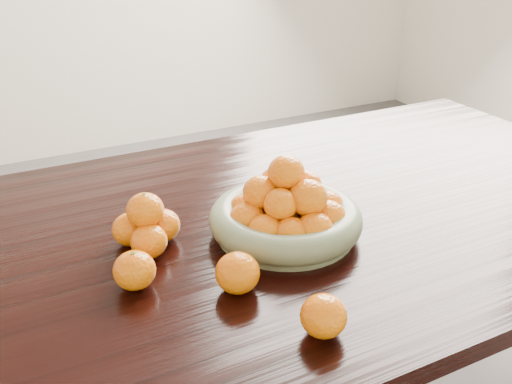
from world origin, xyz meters
name	(u,v)px	position (x,y,z in m)	size (l,w,h in m)	color
dining_table	(260,255)	(0.00, 0.00, 0.66)	(2.00, 1.00, 0.75)	black
fruit_bowl	(286,213)	(0.02, -0.08, 0.80)	(0.31, 0.31, 0.17)	gray
orange_pyramid	(147,226)	(-0.25, 0.00, 0.80)	(0.13, 0.13, 0.11)	orange
loose_orange_0	(135,270)	(-0.31, -0.12, 0.78)	(0.07, 0.07, 0.07)	orange
loose_orange_1	(237,273)	(-0.15, -0.21, 0.79)	(0.08, 0.08, 0.07)	orange
loose_orange_2	(324,316)	(-0.08, -0.37, 0.78)	(0.07, 0.07, 0.07)	orange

